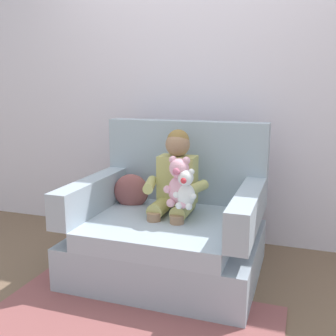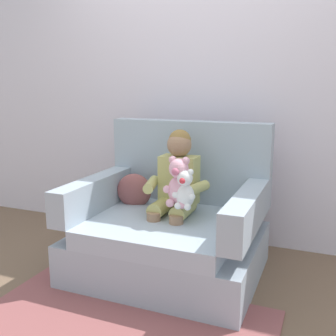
{
  "view_description": "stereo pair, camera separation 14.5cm",
  "coord_description": "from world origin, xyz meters",
  "views": [
    {
      "loc": [
        0.84,
        -2.43,
        1.29
      ],
      "look_at": [
        0.02,
        -0.05,
        0.76
      ],
      "focal_mm": 42.4,
      "sensor_mm": 36.0,
      "label": 1
    },
    {
      "loc": [
        0.98,
        -2.38,
        1.29
      ],
      "look_at": [
        0.02,
        -0.05,
        0.76
      ],
      "focal_mm": 42.4,
      "sensor_mm": 36.0,
      "label": 2
    }
  ],
  "objects": [
    {
      "name": "ground_plane",
      "position": [
        0.0,
        0.0,
        0.0
      ],
      "size": [
        8.0,
        8.0,
        0.0
      ],
      "primitive_type": "plane",
      "color": "brown"
    },
    {
      "name": "back_wall",
      "position": [
        0.0,
        0.8,
        1.3
      ],
      "size": [
        6.0,
        0.1,
        2.6
      ],
      "primitive_type": "cube",
      "color": "silver",
      "rests_on": "ground"
    },
    {
      "name": "armchair",
      "position": [
        0.0,
        0.06,
        0.31
      ],
      "size": [
        1.23,
        1.0,
        1.03
      ],
      "color": "#9EADBC",
      "rests_on": "ground"
    },
    {
      "name": "seated_child",
      "position": [
        0.02,
        0.09,
        0.62
      ],
      "size": [
        0.45,
        0.39,
        0.82
      ],
      "rotation": [
        0.0,
        0.0,
        0.01
      ],
      "color": "tan",
      "rests_on": "armchair"
    },
    {
      "name": "plush_pink",
      "position": [
        0.1,
        -0.07,
        0.67
      ],
      "size": [
        0.19,
        0.16,
        0.33
      ],
      "rotation": [
        0.0,
        0.0,
        -0.05
      ],
      "color": "#EAA8BC",
      "rests_on": "armchair"
    },
    {
      "name": "plush_white",
      "position": [
        0.16,
        -0.1,
        0.64
      ],
      "size": [
        0.15,
        0.12,
        0.26
      ],
      "rotation": [
        0.0,
        0.0,
        -0.19
      ],
      "color": "white",
      "rests_on": "armchair"
    },
    {
      "name": "throw_pillow",
      "position": [
        -0.35,
        0.19,
        0.51
      ],
      "size": [
        0.28,
        0.18,
        0.26
      ],
      "primitive_type": "ellipsoid",
      "rotation": [
        0.0,
        0.0,
        0.26
      ],
      "color": "#8C4C4C",
      "rests_on": "armchair"
    }
  ]
}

